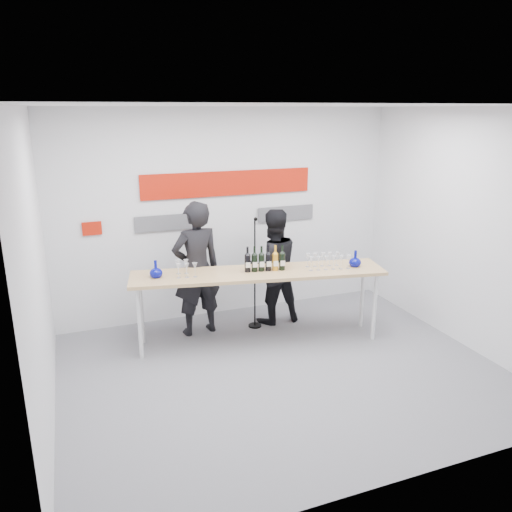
{
  "coord_description": "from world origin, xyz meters",
  "views": [
    {
      "loc": [
        -2.16,
        -4.79,
        2.97
      ],
      "look_at": [
        0.03,
        0.95,
        1.15
      ],
      "focal_mm": 35.0,
      "sensor_mm": 36.0,
      "label": 1
    }
  ],
  "objects_px": {
    "presenter_left": "(197,269)",
    "presenter_right": "(272,267)",
    "mic_stand": "(255,294)",
    "tasting_table": "(259,277)"
  },
  "relations": [
    {
      "from": "presenter_left",
      "to": "presenter_right",
      "type": "relative_size",
      "value": 1.11
    },
    {
      "from": "mic_stand",
      "to": "presenter_right",
      "type": "bearing_deg",
      "value": 43.49
    },
    {
      "from": "presenter_left",
      "to": "presenter_right",
      "type": "height_order",
      "value": "presenter_left"
    },
    {
      "from": "presenter_right",
      "to": "mic_stand",
      "type": "relative_size",
      "value": 1.04
    },
    {
      "from": "presenter_left",
      "to": "tasting_table",
      "type": "bearing_deg",
      "value": 132.6
    },
    {
      "from": "tasting_table",
      "to": "mic_stand",
      "type": "distance_m",
      "value": 0.62
    },
    {
      "from": "presenter_right",
      "to": "mic_stand",
      "type": "distance_m",
      "value": 0.47
    },
    {
      "from": "mic_stand",
      "to": "tasting_table",
      "type": "bearing_deg",
      "value": -79.65
    },
    {
      "from": "tasting_table",
      "to": "presenter_right",
      "type": "height_order",
      "value": "presenter_right"
    },
    {
      "from": "presenter_left",
      "to": "mic_stand",
      "type": "xyz_separation_m",
      "value": [
        0.79,
        -0.1,
        -0.43
      ]
    }
  ]
}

